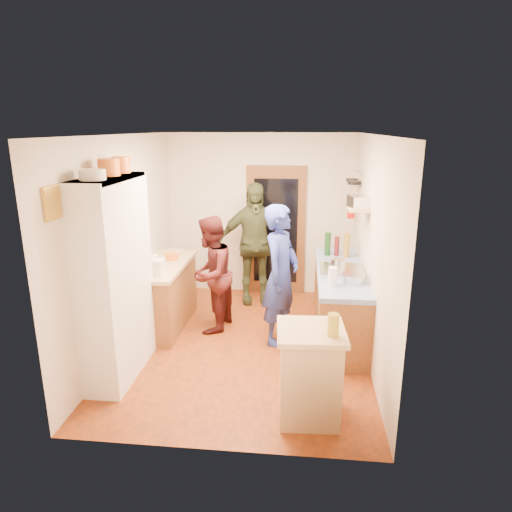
% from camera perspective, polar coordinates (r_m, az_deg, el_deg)
% --- Properties ---
extents(floor, '(3.00, 4.00, 0.02)m').
position_cam_1_polar(floor, '(5.96, -1.33, -11.04)').
color(floor, '#8F3A0E').
rests_on(floor, ground).
extents(ceiling, '(3.00, 4.00, 0.02)m').
position_cam_1_polar(ceiling, '(5.31, -1.52, 15.04)').
color(ceiling, silver).
rests_on(ceiling, ground).
extents(wall_back, '(3.00, 0.02, 2.60)m').
position_cam_1_polar(wall_back, '(7.44, 0.59, 5.14)').
color(wall_back, beige).
rests_on(wall_back, ground).
extents(wall_front, '(3.00, 0.02, 2.60)m').
position_cam_1_polar(wall_front, '(3.61, -5.58, -6.83)').
color(wall_front, beige).
rests_on(wall_front, ground).
extents(wall_left, '(0.02, 4.00, 2.60)m').
position_cam_1_polar(wall_left, '(5.88, -16.18, 1.59)').
color(wall_left, beige).
rests_on(wall_left, ground).
extents(wall_right, '(0.02, 4.00, 2.60)m').
position_cam_1_polar(wall_right, '(5.51, 14.36, 0.78)').
color(wall_right, beige).
rests_on(wall_right, ground).
extents(door_frame, '(0.95, 0.06, 2.10)m').
position_cam_1_polar(door_frame, '(7.43, 2.48, 3.15)').
color(door_frame, brown).
rests_on(door_frame, ground).
extents(door_glass, '(0.70, 0.02, 1.70)m').
position_cam_1_polar(door_glass, '(7.40, 2.46, 3.09)').
color(door_glass, black).
rests_on(door_glass, door_frame).
extents(hutch_body, '(0.40, 1.20, 2.20)m').
position_cam_1_polar(hutch_body, '(5.15, -17.13, -2.83)').
color(hutch_body, white).
rests_on(hutch_body, ground).
extents(hutch_top_shelf, '(0.40, 1.14, 0.04)m').
position_cam_1_polar(hutch_top_shelf, '(4.92, -18.15, 9.18)').
color(hutch_top_shelf, white).
rests_on(hutch_top_shelf, hutch_body).
extents(plate_stack, '(0.25, 0.25, 0.10)m').
position_cam_1_polar(plate_stack, '(4.63, -19.77, 9.56)').
color(plate_stack, white).
rests_on(plate_stack, hutch_top_shelf).
extents(orange_pot_a, '(0.22, 0.22, 0.18)m').
position_cam_1_polar(orange_pot_a, '(4.98, -17.92, 10.52)').
color(orange_pot_a, orange).
rests_on(orange_pot_a, hutch_top_shelf).
extents(orange_pot_b, '(0.20, 0.20, 0.18)m').
position_cam_1_polar(orange_pot_b, '(5.27, -16.52, 10.89)').
color(orange_pot_b, orange).
rests_on(orange_pot_b, hutch_top_shelf).
extents(left_counter_base, '(0.60, 1.40, 0.85)m').
position_cam_1_polar(left_counter_base, '(6.44, -11.53, -5.04)').
color(left_counter_base, '#975733').
rests_on(left_counter_base, ground).
extents(left_counter_top, '(0.64, 1.44, 0.05)m').
position_cam_1_polar(left_counter_top, '(6.29, -11.76, -1.21)').
color(left_counter_top, tan).
rests_on(left_counter_top, left_counter_base).
extents(toaster, '(0.27, 0.20, 0.19)m').
position_cam_1_polar(toaster, '(5.85, -12.63, -1.33)').
color(toaster, white).
rests_on(toaster, left_counter_top).
extents(kettle, '(0.17, 0.17, 0.18)m').
position_cam_1_polar(kettle, '(6.08, -12.87, -0.74)').
color(kettle, white).
rests_on(kettle, left_counter_top).
extents(orange_bowl, '(0.19, 0.19, 0.08)m').
position_cam_1_polar(orange_bowl, '(6.46, -10.52, -0.09)').
color(orange_bowl, orange).
rests_on(orange_bowl, left_counter_top).
extents(chopping_board, '(0.35, 0.29, 0.02)m').
position_cam_1_polar(chopping_board, '(6.83, -10.09, 0.58)').
color(chopping_board, tan).
rests_on(chopping_board, left_counter_top).
extents(right_counter_base, '(0.60, 2.20, 0.84)m').
position_cam_1_polar(right_counter_base, '(6.22, 10.34, -5.78)').
color(right_counter_base, '#975733').
rests_on(right_counter_base, ground).
extents(right_counter_top, '(0.62, 2.22, 0.06)m').
position_cam_1_polar(right_counter_top, '(6.07, 10.55, -1.82)').
color(right_counter_top, '#173CA3').
rests_on(right_counter_top, right_counter_base).
extents(hob, '(0.55, 0.58, 0.04)m').
position_cam_1_polar(hob, '(5.93, 10.66, -1.75)').
color(hob, silver).
rests_on(hob, right_counter_top).
extents(pot_on_hob, '(0.18, 0.18, 0.12)m').
position_cam_1_polar(pot_on_hob, '(5.94, 10.19, -0.91)').
color(pot_on_hob, silver).
rests_on(pot_on_hob, hob).
extents(bottle_a, '(0.10, 0.10, 0.33)m').
position_cam_1_polar(bottle_a, '(6.62, 8.95, 1.50)').
color(bottle_a, '#143F14').
rests_on(bottle_a, right_counter_top).
extents(bottle_b, '(0.09, 0.09, 0.28)m').
position_cam_1_polar(bottle_b, '(6.62, 10.06, 1.22)').
color(bottle_b, '#591419').
rests_on(bottle_b, right_counter_top).
extents(bottle_c, '(0.09, 0.09, 0.34)m').
position_cam_1_polar(bottle_c, '(6.55, 11.26, 1.28)').
color(bottle_c, olive).
rests_on(bottle_c, right_counter_top).
extents(paper_towel, '(0.11, 0.11, 0.22)m').
position_cam_1_polar(paper_towel, '(5.37, 9.54, -2.55)').
color(paper_towel, white).
rests_on(paper_towel, right_counter_top).
extents(mixing_bowl, '(0.35, 0.35, 0.11)m').
position_cam_1_polar(mixing_bowl, '(5.54, 12.02, -2.73)').
color(mixing_bowl, silver).
rests_on(mixing_bowl, right_counter_top).
extents(island_base, '(0.58, 0.58, 0.86)m').
position_cam_1_polar(island_base, '(4.46, 6.71, -14.67)').
color(island_base, tan).
rests_on(island_base, ground).
extents(island_top, '(0.66, 0.66, 0.05)m').
position_cam_1_polar(island_top, '(4.25, 6.91, -9.38)').
color(island_top, tan).
rests_on(island_top, island_base).
extents(cutting_board, '(0.37, 0.30, 0.02)m').
position_cam_1_polar(cutting_board, '(4.28, 6.19, -8.97)').
color(cutting_board, white).
rests_on(cutting_board, island_top).
extents(oil_jar, '(0.11, 0.11, 0.20)m').
position_cam_1_polar(oil_jar, '(4.10, 9.62, -8.48)').
color(oil_jar, '#AD9E2D').
rests_on(oil_jar, island_top).
extents(pan_rail, '(0.02, 0.65, 0.02)m').
position_cam_1_polar(pan_rail, '(6.86, 12.63, 10.18)').
color(pan_rail, silver).
rests_on(pan_rail, wall_right).
extents(pan_hang_a, '(0.18, 0.18, 0.05)m').
position_cam_1_polar(pan_hang_a, '(6.70, 12.21, 8.95)').
color(pan_hang_a, black).
rests_on(pan_hang_a, pan_rail).
extents(pan_hang_b, '(0.16, 0.16, 0.05)m').
position_cam_1_polar(pan_hang_b, '(6.90, 12.03, 8.99)').
color(pan_hang_b, black).
rests_on(pan_hang_b, pan_rail).
extents(pan_hang_c, '(0.17, 0.17, 0.05)m').
position_cam_1_polar(pan_hang_c, '(7.10, 11.88, 9.26)').
color(pan_hang_c, black).
rests_on(pan_hang_c, pan_rail).
extents(wall_shelf, '(0.26, 0.42, 0.03)m').
position_cam_1_polar(wall_shelf, '(5.84, 12.66, 5.76)').
color(wall_shelf, tan).
rests_on(wall_shelf, wall_right).
extents(radio, '(0.27, 0.34, 0.15)m').
position_cam_1_polar(radio, '(5.83, 12.72, 6.63)').
color(radio, silver).
rests_on(radio, wall_shelf).
extents(ext_bracket, '(0.06, 0.10, 0.04)m').
position_cam_1_polar(ext_bracket, '(7.12, 12.27, 5.51)').
color(ext_bracket, black).
rests_on(ext_bracket, wall_right).
extents(fire_extinguisher, '(0.11, 0.11, 0.32)m').
position_cam_1_polar(fire_extinguisher, '(7.10, 11.81, 5.93)').
color(fire_extinguisher, red).
rests_on(fire_extinguisher, wall_right).
extents(picture_frame, '(0.03, 0.25, 0.30)m').
position_cam_1_polar(picture_frame, '(4.36, -24.15, 6.07)').
color(picture_frame, gold).
rests_on(picture_frame, wall_left).
extents(person_hob, '(0.62, 0.76, 1.79)m').
position_cam_1_polar(person_hob, '(5.69, 3.32, -2.53)').
color(person_hob, '#293997').
rests_on(person_hob, ground).
extents(person_left, '(0.73, 0.86, 1.57)m').
position_cam_1_polar(person_left, '(6.14, -5.30, -2.23)').
color(person_left, '#421615').
rests_on(person_left, ground).
extents(person_back, '(1.18, 0.70, 1.89)m').
position_cam_1_polar(person_back, '(7.05, -0.16, 1.57)').
color(person_back, '#363D23').
rests_on(person_back, ground).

